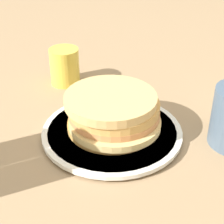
{
  "coord_description": "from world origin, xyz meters",
  "views": [
    {
      "loc": [
        -0.48,
        0.05,
        0.37
      ],
      "look_at": [
        0.03,
        -0.02,
        0.05
      ],
      "focal_mm": 60.0,
      "sensor_mm": 36.0,
      "label": 1
    }
  ],
  "objects": [
    {
      "name": "pancake_stack",
      "position": [
        0.03,
        -0.02,
        0.04
      ],
      "size": [
        0.16,
        0.16,
        0.06
      ],
      "color": "gold",
      "rests_on": "plate"
    },
    {
      "name": "juice_glass",
      "position": [
        0.23,
        0.06,
        0.04
      ],
      "size": [
        0.06,
        0.06,
        0.08
      ],
      "color": "yellow",
      "rests_on": "ground_plane"
    },
    {
      "name": "ground_plane",
      "position": [
        0.0,
        0.0,
        0.0
      ],
      "size": [
        4.0,
        4.0,
        0.0
      ],
      "primitive_type": "plane",
      "color": "#9E7F5B"
    },
    {
      "name": "plate",
      "position": [
        0.03,
        -0.02,
        0.01
      ],
      "size": [
        0.23,
        0.23,
        0.01
      ],
      "color": "silver",
      "rests_on": "ground_plane"
    }
  ]
}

